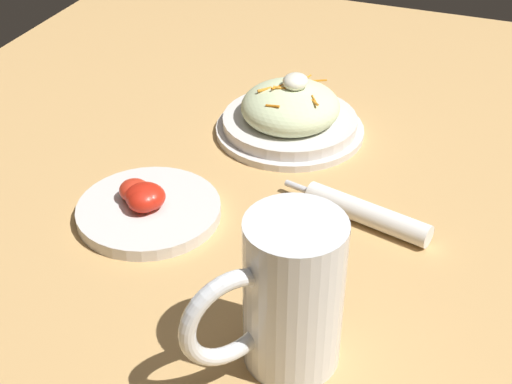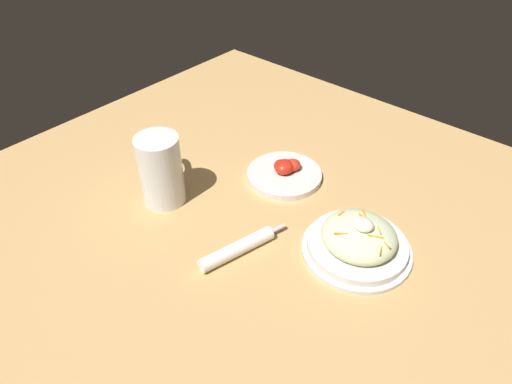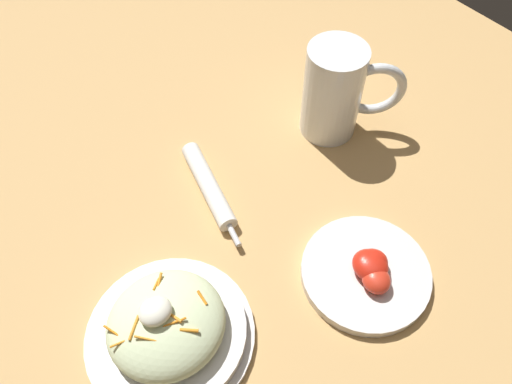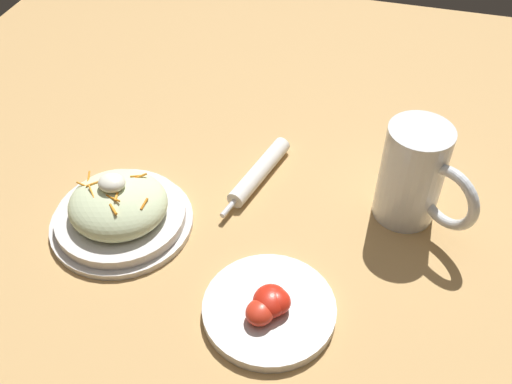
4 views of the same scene
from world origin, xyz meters
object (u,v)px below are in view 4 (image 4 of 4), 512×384
Objects in this scene: salad_plate at (120,211)px; tomato_plate at (269,307)px; beer_mug at (413,179)px; napkin_roll at (259,172)px.

salad_plate is 1.22× the size of tomato_plate.
napkin_roll is at bearing -4.17° from beer_mug.
tomato_plate reaches higher than napkin_roll.
tomato_plate is at bearing 159.36° from salad_plate.
beer_mug is 0.82× the size of napkin_roll.
napkin_roll is at bearing -71.85° from tomato_plate.
beer_mug reaches higher than salad_plate.
salad_plate is 1.10× the size of napkin_roll.
beer_mug is 0.25m from napkin_roll.
napkin_roll is at bearing -138.00° from salad_plate.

